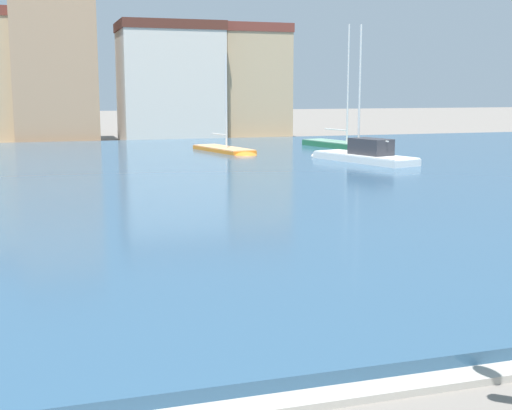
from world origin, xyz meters
The scene contains 7 objects.
harbor_water centered at (0.00, 30.78, 0.17)m, with size 89.17×49.19×0.34m, color #2D5170.
sailboat_green centered at (18.90, 42.04, 0.42)m, with size 3.51×8.93×8.92m.
sailboat_white centered at (15.76, 33.97, 0.57)m, with size 4.03×8.21×8.11m.
sailboat_orange centered at (10.06, 42.06, 0.34)m, with size 3.13×7.08×6.74m.
townhouse_tall_gabled centered at (-0.35, 59.09, 6.60)m, with size 6.89×6.08×13.18m.
townhouse_wide_warehouse centered at (9.37, 58.51, 5.13)m, with size 8.82×6.55×10.23m.
townhouse_narrow_midrow centered at (17.24, 60.50, 5.17)m, with size 6.24×7.37×10.32m.
Camera 1 is at (-2.20, -2.77, 4.46)m, focal length 48.83 mm.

